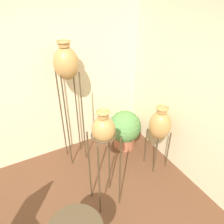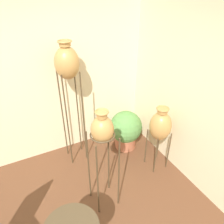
# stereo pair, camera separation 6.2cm
# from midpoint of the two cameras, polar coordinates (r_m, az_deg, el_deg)

# --- Properties ---
(wall_back) EXTENTS (7.85, 0.06, 2.70)m
(wall_back) POSITION_cam_midpoint_polar(r_m,az_deg,el_deg) (3.40, -21.77, 7.07)
(wall_back) COLOR beige
(wall_back) RESTS_ON ground_plane
(vase_stand_tall) EXTENTS (0.34, 0.34, 1.96)m
(vase_stand_tall) POSITION_cam_midpoint_polar(r_m,az_deg,el_deg) (3.07, -11.06, 11.89)
(vase_stand_tall) COLOR #473823
(vase_stand_tall) RESTS_ON ground_plane
(vase_stand_medium) EXTENTS (0.31, 0.31, 1.44)m
(vase_stand_medium) POSITION_cam_midpoint_polar(r_m,az_deg,el_deg) (2.45, -1.81, -5.27)
(vase_stand_medium) COLOR #473823
(vase_stand_medium) RESTS_ON ground_plane
(vase_stand_short) EXTENTS (0.32, 0.32, 1.08)m
(vase_stand_short) POSITION_cam_midpoint_polar(r_m,az_deg,el_deg) (3.31, 13.06, -3.58)
(vase_stand_short) COLOR #473823
(vase_stand_short) RESTS_ON ground_plane
(potted_plant) EXTENTS (0.56, 0.56, 0.71)m
(potted_plant) POSITION_cam_midpoint_polar(r_m,az_deg,el_deg) (3.84, 4.09, -4.47)
(potted_plant) COLOR #B26647
(potted_plant) RESTS_ON ground_plane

